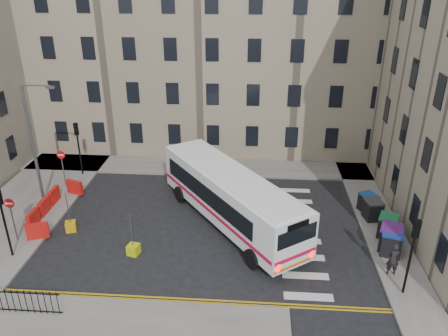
# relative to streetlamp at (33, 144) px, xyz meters

# --- Properties ---
(ground) EXTENTS (120.00, 120.00, 0.00)m
(ground) POSITION_rel_streetlamp_xyz_m (13.00, -2.00, -4.34)
(ground) COLOR black
(ground) RESTS_ON ground
(pavement_north) EXTENTS (36.00, 3.20, 0.15)m
(pavement_north) POSITION_rel_streetlamp_xyz_m (7.00, 6.60, -4.26)
(pavement_north) COLOR slate
(pavement_north) RESTS_ON ground
(pavement_east) EXTENTS (2.40, 26.00, 0.15)m
(pavement_east) POSITION_rel_streetlamp_xyz_m (22.00, 2.00, -4.26)
(pavement_east) COLOR slate
(pavement_east) RESTS_ON ground
(pavement_west) EXTENTS (6.00, 22.00, 0.15)m
(pavement_west) POSITION_rel_streetlamp_xyz_m (-1.00, -1.00, -4.26)
(pavement_west) COLOR slate
(pavement_west) RESTS_ON ground
(terrace_north) EXTENTS (38.30, 10.80, 17.20)m
(terrace_north) POSITION_rel_streetlamp_xyz_m (6.00, 13.50, 4.28)
(terrace_north) COLOR gray
(terrace_north) RESTS_ON ground
(traffic_light_east) EXTENTS (0.28, 0.22, 4.10)m
(traffic_light_east) POSITION_rel_streetlamp_xyz_m (21.60, -7.50, -1.47)
(traffic_light_east) COLOR black
(traffic_light_east) RESTS_ON pavement_east
(traffic_light_nw) EXTENTS (0.28, 0.22, 4.10)m
(traffic_light_nw) POSITION_rel_streetlamp_xyz_m (1.00, 4.50, -1.47)
(traffic_light_nw) COLOR black
(traffic_light_nw) RESTS_ON pavement_west
(traffic_light_sw) EXTENTS (0.28, 0.22, 4.10)m
(traffic_light_sw) POSITION_rel_streetlamp_xyz_m (1.00, -6.00, -1.47)
(traffic_light_sw) COLOR black
(traffic_light_sw) RESTS_ON pavement_west
(streetlamp) EXTENTS (0.50, 0.22, 8.14)m
(streetlamp) POSITION_rel_streetlamp_xyz_m (0.00, 0.00, 0.00)
(streetlamp) COLOR #595B5E
(streetlamp) RESTS_ON pavement_west
(no_entry_north) EXTENTS (0.60, 0.08, 3.00)m
(no_entry_north) POSITION_rel_streetlamp_xyz_m (0.50, 2.50, -2.26)
(no_entry_north) COLOR #595B5E
(no_entry_north) RESTS_ON pavement_west
(no_entry_south) EXTENTS (0.60, 0.08, 3.00)m
(no_entry_south) POSITION_rel_streetlamp_xyz_m (0.50, -4.50, -2.26)
(no_entry_south) COLOR #595B5E
(no_entry_south) RESTS_ON pavement_west
(roadworks_barriers) EXTENTS (1.66, 6.26, 1.00)m
(roadworks_barriers) POSITION_rel_streetlamp_xyz_m (1.16, -1.50, -3.69)
(roadworks_barriers) COLOR red
(roadworks_barriers) RESTS_ON pavement_west
(bus) EXTENTS (9.53, 11.64, 3.37)m
(bus) POSITION_rel_streetlamp_xyz_m (12.76, -1.55, -2.39)
(bus) COLOR white
(bus) RESTS_ON ground
(wheelie_bin_a) EXTENTS (1.42, 1.54, 1.41)m
(wheelie_bin_a) POSITION_rel_streetlamp_xyz_m (21.82, -4.21, -3.48)
(wheelie_bin_a) COLOR black
(wheelie_bin_a) RESTS_ON pavement_east
(wheelie_bin_b) EXTENTS (1.51, 1.61, 1.43)m
(wheelie_bin_b) POSITION_rel_streetlamp_xyz_m (21.86, -3.81, -3.47)
(wheelie_bin_b) COLOR black
(wheelie_bin_b) RESTS_ON pavement_east
(wheelie_bin_c) EXTENTS (1.40, 1.49, 1.30)m
(wheelie_bin_c) POSITION_rel_streetlamp_xyz_m (22.07, -2.47, -3.53)
(wheelie_bin_c) COLOR black
(wheelie_bin_c) RESTS_ON pavement_east
(wheelie_bin_d) EXTENTS (1.20, 1.32, 1.27)m
(wheelie_bin_d) POSITION_rel_streetlamp_xyz_m (21.66, -0.54, -3.55)
(wheelie_bin_d) COLOR black
(wheelie_bin_d) RESTS_ON pavement_east
(wheelie_bin_e) EXTENTS (1.31, 1.38, 1.20)m
(wheelie_bin_e) POSITION_rel_streetlamp_xyz_m (21.59, 0.38, -3.58)
(wheelie_bin_e) COLOR black
(wheelie_bin_e) RESTS_ON pavement_east
(pedestrian) EXTENTS (0.66, 0.43, 1.81)m
(pedestrian) POSITION_rel_streetlamp_xyz_m (21.37, -6.08, -3.28)
(pedestrian) COLOR black
(pedestrian) RESTS_ON pavement_east
(bollard_yellow) EXTENTS (0.76, 0.76, 0.60)m
(bollard_yellow) POSITION_rel_streetlamp_xyz_m (3.17, -3.13, -4.04)
(bollard_yellow) COLOR #D09C0B
(bollard_yellow) RESTS_ON ground
(bollard_chevron) EXTENTS (0.73, 0.73, 0.60)m
(bollard_chevron) POSITION_rel_streetlamp_xyz_m (7.59, -5.21, -4.04)
(bollard_chevron) COLOR #C1C80B
(bollard_chevron) RESTS_ON ground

